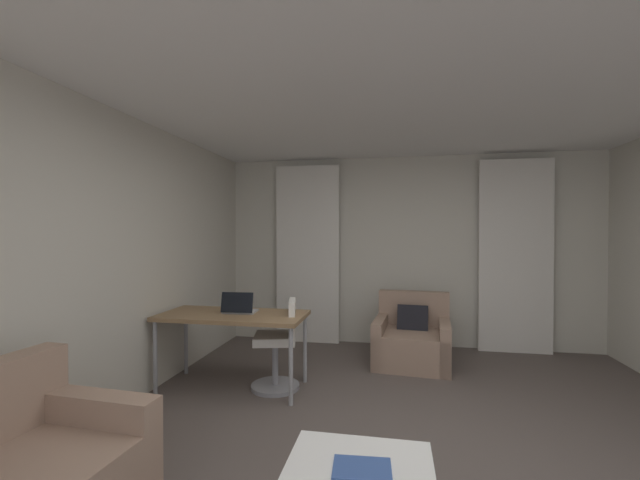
# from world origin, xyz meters

# --- Properties ---
(ground_plane) EXTENTS (12.00, 12.00, 0.00)m
(ground_plane) POSITION_xyz_m (0.00, 0.00, 0.00)
(ground_plane) COLOR #564C47
(wall_window) EXTENTS (5.12, 0.06, 2.60)m
(wall_window) POSITION_xyz_m (0.00, 3.03, 1.30)
(wall_window) COLOR beige
(wall_window) RESTS_ON ground
(wall_left) EXTENTS (0.06, 6.12, 2.60)m
(wall_left) POSITION_xyz_m (-2.53, 0.00, 1.30)
(wall_left) COLOR beige
(wall_left) RESTS_ON ground
(ceiling) EXTENTS (5.12, 6.12, 0.06)m
(ceiling) POSITION_xyz_m (0.00, 0.00, 2.63)
(ceiling) COLOR white
(ceiling) RESTS_ON wall_left
(curtain_left_panel) EXTENTS (0.90, 0.06, 2.50)m
(curtain_left_panel) POSITION_xyz_m (-1.38, 2.90, 1.25)
(curtain_left_panel) COLOR silver
(curtain_left_panel) RESTS_ON ground
(curtain_right_panel) EXTENTS (0.90, 0.06, 2.50)m
(curtain_right_panel) POSITION_xyz_m (1.38, 2.90, 1.25)
(curtain_right_panel) COLOR silver
(curtain_right_panel) RESTS_ON ground
(armchair) EXTENTS (0.93, 0.89, 0.82)m
(armchair) POSITION_xyz_m (0.05, 2.19, 0.27)
(armchair) COLOR #997A66
(armchair) RESTS_ON ground
(desk) EXTENTS (1.44, 0.67, 0.74)m
(desk) POSITION_xyz_m (-1.74, 1.10, 0.69)
(desk) COLOR olive
(desk) RESTS_ON ground
(desk_chair) EXTENTS (0.48, 0.48, 0.88)m
(desk_chair) POSITION_xyz_m (-1.29, 1.17, 0.39)
(desk_chair) COLOR gray
(desk_chair) RESTS_ON ground
(laptop) EXTENTS (0.33, 0.26, 0.22)m
(laptop) POSITION_xyz_m (-1.69, 1.14, 0.79)
(laptop) COLOR #ADADB2
(laptop) RESTS_ON desk
(magazine_open) EXTENTS (0.29, 0.22, 0.01)m
(magazine_open) POSITION_xyz_m (-0.31, -0.73, 0.41)
(magazine_open) COLOR #335193
(magazine_open) RESTS_ON coffee_table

